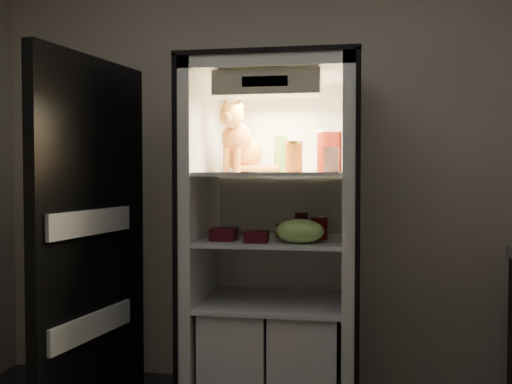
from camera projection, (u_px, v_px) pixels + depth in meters
room_shell at (213, 61)px, 1.69m from camera, size 3.60×3.60×3.60m
refrigerator at (275, 264)px, 3.08m from camera, size 0.90×0.72×1.88m
fridge_door at (92, 249)px, 2.79m from camera, size 0.20×0.87×1.85m
tabby_cat at (240, 145)px, 3.11m from camera, size 0.33×0.39×0.40m
parmesan_shaker at (281, 154)px, 3.09m from camera, size 0.08×0.08×0.20m
mayo_tub at (293, 161)px, 3.13m from camera, size 0.09×0.09×0.12m
salsa_jar at (294, 157)px, 2.95m from camera, size 0.09×0.09×0.16m
pepper_jar at (329, 151)px, 3.01m from camera, size 0.13×0.13×0.23m
cream_carton at (331, 160)px, 2.76m from camera, size 0.07×0.07×0.12m
soda_can_a at (301, 224)px, 3.13m from camera, size 0.07×0.07×0.13m
soda_can_b at (316, 228)px, 3.01m from camera, size 0.06×0.06×0.11m
soda_can_c at (321, 228)px, 2.95m from camera, size 0.07×0.07×0.12m
condiment_jar at (282, 230)px, 3.06m from camera, size 0.06×0.06×0.08m
grape_bag at (300, 231)px, 2.81m from camera, size 0.24×0.17×0.12m
berry_box_left at (224, 234)px, 2.92m from camera, size 0.13×0.13×0.06m
berry_box_right at (256, 237)px, 2.84m from camera, size 0.11×0.11×0.06m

